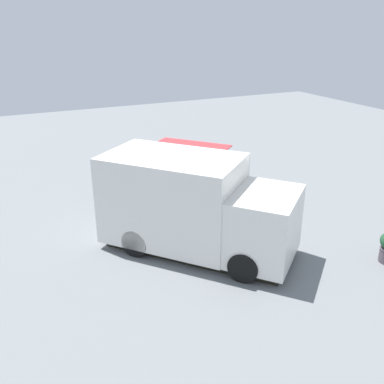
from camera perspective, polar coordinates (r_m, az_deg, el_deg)
ground_plane at (r=12.46m, az=-0.21°, el=-5.60°), size 40.00×40.00×0.00m
food_truck at (r=11.18m, az=0.20°, el=-2.09°), size 5.18×4.85×2.55m
person_customer at (r=15.57m, az=-3.50°, el=1.63°), size 0.74×0.68×0.89m
planter_flowering_near at (r=15.33m, az=-10.59°, el=0.81°), size 0.59×0.59×0.69m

